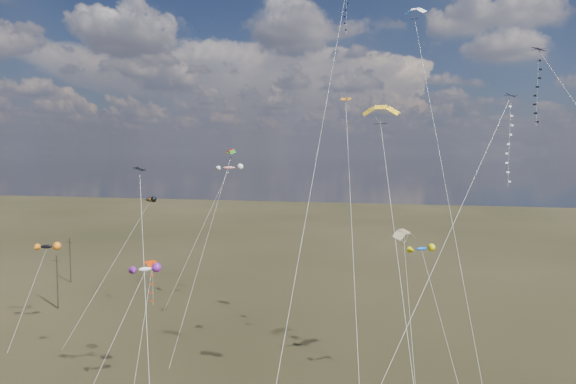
% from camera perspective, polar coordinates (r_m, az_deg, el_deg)
% --- Properties ---
extents(utility_pole_near, '(1.40, 0.20, 8.00)m').
position_cam_1_polar(utility_pole_near, '(84.60, -24.25, -9.05)').
color(utility_pole_near, black).
rests_on(utility_pole_near, ground).
extents(utility_pole_far, '(1.40, 0.20, 8.00)m').
position_cam_1_polar(utility_pole_far, '(100.25, -23.04, -6.94)').
color(utility_pole_far, black).
rests_on(utility_pole_far, ground).
extents(diamond_black_high, '(13.59, 23.96, 31.73)m').
position_cam_1_polar(diamond_black_high, '(45.47, 27.32, 8.49)').
color(diamond_black_high, black).
rests_on(diamond_black_high, ground).
extents(diamond_navy_tall, '(1.80, 35.56, 41.32)m').
position_cam_1_polar(diamond_navy_tall, '(56.05, 5.94, 16.82)').
color(diamond_navy_tall, '#091A48').
rests_on(diamond_navy_tall, ground).
extents(diamond_black_mid, '(8.17, 13.24, 22.00)m').
position_cam_1_polar(diamond_black_mid, '(40.67, -15.76, -6.71)').
color(diamond_black_mid, black).
rests_on(diamond_black_mid, ground).
extents(diamond_red_low, '(3.23, 10.64, 12.85)m').
position_cam_1_polar(diamond_red_low, '(51.26, -14.90, -10.36)').
color(diamond_red_low, '#BD2902').
rests_on(diamond_red_low, ground).
extents(diamond_navy_right, '(14.23, 19.45, 28.01)m').
position_cam_1_polar(diamond_navy_right, '(44.68, 22.71, 3.95)').
color(diamond_navy_right, '#101047').
rests_on(diamond_navy_right, ground).
extents(diamond_orange_center, '(4.82, 24.56, 28.35)m').
position_cam_1_polar(diamond_orange_center, '(41.46, 6.93, -0.20)').
color(diamond_orange_center, '#CA6E10').
rests_on(diamond_orange_center, ground).
extents(parafoil_yellow, '(5.74, 17.20, 27.36)m').
position_cam_1_polar(parafoil_yellow, '(40.73, 10.29, 9.10)').
color(parafoil_yellow, yellow).
rests_on(parafoil_yellow, ground).
extents(parafoil_blue_white, '(7.31, 22.73, 38.27)m').
position_cam_1_polar(parafoil_blue_white, '(56.35, 13.96, 18.85)').
color(parafoil_blue_white, blue).
rests_on(parafoil_blue_white, ground).
extents(parafoil_striped, '(2.97, 14.93, 15.93)m').
position_cam_1_polar(parafoil_striped, '(53.25, 12.81, -4.34)').
color(parafoil_striped, '#EFB507').
rests_on(parafoil_striped, ground).
extents(parafoil_tricolor, '(2.30, 19.36, 24.07)m').
position_cam_1_polar(parafoil_tricolor, '(71.00, -6.42, 4.51)').
color(parafoil_tricolor, yellow).
rests_on(parafoil_tricolor, ground).
extents(novelty_black_orange, '(3.02, 8.78, 11.69)m').
position_cam_1_polar(novelty_black_orange, '(73.19, -25.27, -5.52)').
color(novelty_black_orange, black).
rests_on(novelty_black_orange, ground).
extents(novelty_orange_black, '(5.78, 15.02, 17.21)m').
position_cam_1_polar(novelty_orange_black, '(73.44, -15.10, -0.87)').
color(novelty_orange_black, '#BF6F0C').
rests_on(novelty_orange_black, ground).
extents(novelty_white_purple, '(3.52, 10.85, 13.29)m').
position_cam_1_polar(novelty_white_purple, '(48.02, -15.63, -8.33)').
color(novelty_white_purple, silver).
rests_on(novelty_white_purple, ground).
extents(novelty_redwhite_stripe, '(8.41, 12.42, 21.34)m').
position_cam_1_polar(novelty_redwhite_stripe, '(83.41, -6.58, 2.66)').
color(novelty_redwhite_stripe, red).
rests_on(novelty_redwhite_stripe, ground).
extents(novelty_blue_yellow, '(5.50, 11.27, 14.76)m').
position_cam_1_polar(novelty_blue_yellow, '(49.07, 14.68, -6.24)').
color(novelty_blue_yellow, '#0C4AB9').
rests_on(novelty_blue_yellow, ground).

